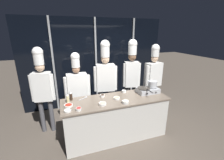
% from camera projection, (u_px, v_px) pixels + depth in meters
% --- Properties ---
extents(ground_plane, '(24.00, 24.00, 0.00)m').
position_uv_depth(ground_plane, '(115.00, 135.00, 3.48)').
color(ground_plane, brown).
extents(window_wall_back, '(4.39, 0.09, 2.70)m').
position_uv_depth(window_wall_back, '(96.00, 63.00, 4.71)').
color(window_wall_back, black).
rests_on(window_wall_back, ground_plane).
extents(demo_counter, '(2.27, 0.75, 0.93)m').
position_uv_depth(demo_counter, '(116.00, 118.00, 3.34)').
color(demo_counter, beige).
rests_on(demo_counter, ground_plane).
extents(portable_stove, '(0.49, 0.33, 0.13)m').
position_uv_depth(portable_stove, '(148.00, 90.00, 3.51)').
color(portable_stove, '#B2B5BA').
rests_on(portable_stove, demo_counter).
extents(frying_pan, '(0.30, 0.51, 0.04)m').
position_uv_depth(frying_pan, '(144.00, 88.00, 3.45)').
color(frying_pan, '#38332D').
rests_on(frying_pan, portable_stove).
extents(stock_pot, '(0.23, 0.21, 0.15)m').
position_uv_depth(stock_pot, '(152.00, 84.00, 3.50)').
color(stock_pot, '#B7BABF').
rests_on(stock_pot, portable_stove).
extents(squeeze_bottle_soy, '(0.06, 0.06, 0.19)m').
position_uv_depth(squeeze_bottle_soy, '(71.00, 96.00, 3.12)').
color(squeeze_bottle_soy, '#332319').
rests_on(squeeze_bottle_soy, demo_counter).
extents(squeeze_bottle_oil, '(0.06, 0.06, 0.19)m').
position_uv_depth(squeeze_bottle_oil, '(68.00, 99.00, 3.00)').
color(squeeze_bottle_oil, beige).
rests_on(squeeze_bottle_oil, demo_counter).
extents(prep_bowl_shrimp, '(0.15, 0.15, 0.05)m').
position_uv_depth(prep_bowl_shrimp, '(103.00, 104.00, 2.93)').
color(prep_bowl_shrimp, white).
rests_on(prep_bowl_shrimp, demo_counter).
extents(prep_bowl_ginger, '(0.14, 0.14, 0.04)m').
position_uv_depth(prep_bowl_ginger, '(117.00, 98.00, 3.18)').
color(prep_bowl_ginger, white).
rests_on(prep_bowl_ginger, demo_counter).
extents(prep_bowl_soy_glaze, '(0.10, 0.10, 0.05)m').
position_uv_depth(prep_bowl_soy_glaze, '(102.00, 96.00, 3.29)').
color(prep_bowl_soy_glaze, white).
rests_on(prep_bowl_soy_glaze, demo_counter).
extents(prep_bowl_bell_pepper, '(0.10, 0.10, 0.06)m').
position_uv_depth(prep_bowl_bell_pepper, '(79.00, 109.00, 2.71)').
color(prep_bowl_bell_pepper, white).
rests_on(prep_bowl_bell_pepper, demo_counter).
extents(prep_bowl_garlic, '(0.11, 0.11, 0.06)m').
position_uv_depth(prep_bowl_garlic, '(124.00, 91.00, 3.53)').
color(prep_bowl_garlic, white).
rests_on(prep_bowl_garlic, demo_counter).
extents(prep_bowl_noodles, '(0.13, 0.13, 0.06)m').
position_uv_depth(prep_bowl_noodles, '(125.00, 102.00, 2.99)').
color(prep_bowl_noodles, white).
rests_on(prep_bowl_noodles, demo_counter).
extents(prep_bowl_chili_flakes, '(0.17, 0.17, 0.04)m').
position_uv_depth(prep_bowl_chili_flakes, '(68.00, 105.00, 2.88)').
color(prep_bowl_chili_flakes, white).
rests_on(prep_bowl_chili_flakes, demo_counter).
extents(prep_bowl_rice, '(0.13, 0.13, 0.03)m').
position_uv_depth(prep_bowl_rice, '(68.00, 111.00, 2.68)').
color(prep_bowl_rice, white).
rests_on(prep_bowl_rice, demo_counter).
extents(serving_spoon_slotted, '(0.22, 0.16, 0.02)m').
position_uv_depth(serving_spoon_slotted, '(85.00, 98.00, 3.24)').
color(serving_spoon_slotted, '#B2B5BA').
rests_on(serving_spoon_slotted, demo_counter).
extents(chef_head, '(0.50, 0.26, 2.00)m').
position_uv_depth(chef_head, '(42.00, 84.00, 3.29)').
color(chef_head, '#4C4C51').
rests_on(chef_head, ground_plane).
extents(chef_sous, '(0.62, 0.27, 1.86)m').
position_uv_depth(chef_sous, '(77.00, 87.00, 3.59)').
color(chef_sous, '#2D3856').
rests_on(chef_sous, ground_plane).
extents(chef_line, '(0.59, 0.30, 2.11)m').
position_uv_depth(chef_line, '(105.00, 76.00, 3.79)').
color(chef_line, '#4C4C51').
rests_on(chef_line, ground_plane).
extents(chef_pastry, '(0.47, 0.25, 2.12)m').
position_uv_depth(chef_pastry, '(132.00, 71.00, 4.00)').
color(chef_pastry, '#232326').
rests_on(chef_pastry, ground_plane).
extents(chef_apprentice, '(0.61, 0.33, 1.99)m').
position_uv_depth(chef_apprentice, '(153.00, 75.00, 4.20)').
color(chef_apprentice, '#232326').
rests_on(chef_apprentice, ground_plane).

